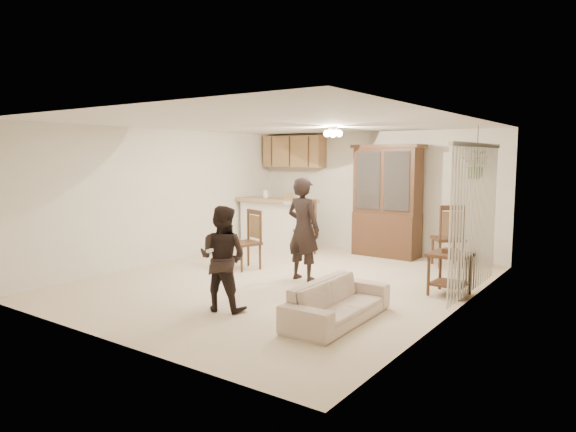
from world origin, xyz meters
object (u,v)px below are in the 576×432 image
Objects in this scene: side_table at (449,273)px; chair_hutch_left at (305,238)px; chair_bar at (245,253)px; chair_hutch_right at (448,249)px; sofa at (338,292)px; china_hutch at (387,202)px; adult at (303,225)px; child at (222,259)px.

chair_hutch_left is (-3.52, 1.55, -0.01)m from side_table.
chair_hutch_right is at bearing 56.45° from chair_bar.
sofa is at bearing 51.86° from chair_hutch_right.
chair_hutch_left reaches higher than sofa.
china_hutch reaches higher than side_table.
chair_hutch_right is at bearing 62.21° from chair_hutch_left.
chair_bar reaches higher than sofa.
china_hutch is at bearing 132.01° from side_table.
sofa is 2.10m from side_table.
adult reaches higher than chair_hutch_left.
side_table is 0.65× the size of chair_bar.
side_table is at bearing 30.81° from chair_hutch_left.
side_table is 3.54m from chair_bar.
sofa is 3.22m from chair_bar.
chair_bar is (-3.52, -0.38, -0.02)m from side_table.
chair_hutch_right is (1.57, 2.39, -0.58)m from adult.
adult is 1.64× the size of chair_hutch_left.
adult is (-1.50, 1.51, 0.53)m from sofa.
sofa is at bearing -71.59° from china_hutch.
adult is 2.34m from side_table.
chair_hutch_left reaches higher than side_table.
side_table is (2.18, 2.42, -0.36)m from child.
sofa is at bearing -110.19° from side_table.
child is at bearing 96.89° from adult.
chair_hutch_left is at bearing -51.70° from adult.
child is 4.21m from chair_hutch_left.
sofa is 1.71× the size of chair_hutch_left.
chair_bar is at bearing 59.20° from sofa.
china_hutch is 1.96× the size of chair_hutch_right.
chair_bar is 0.95× the size of chair_hutch_left.
child is at bearing 106.22° from sofa.
side_table is (0.72, 1.97, -0.05)m from sofa.
china_hutch is 2.12× the size of chair_bar.
china_hutch is 3.10m from chair_bar.
chair_hutch_right is (1.32, -0.26, -0.78)m from china_hutch.
chair_bar is at bearing -70.69° from child.
child is 3.28m from side_table.
sofa is 3.90m from chair_hutch_right.
chair_hutch_left is at bearing 37.34° from sofa.
child reaches higher than chair_bar.
side_table is 0.62× the size of chair_hutch_left.
chair_hutch_right reaches higher than chair_hutch_left.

